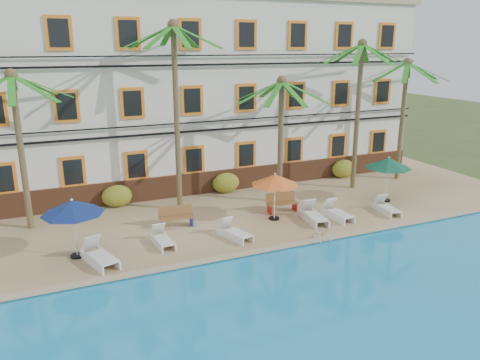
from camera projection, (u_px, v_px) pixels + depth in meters
name	position (u px, v px, depth m)	size (l,w,h in m)	color
ground	(281.00, 243.00, 19.51)	(100.00, 100.00, 0.00)	#384C23
pool_deck	(235.00, 204.00, 23.89)	(30.00, 12.00, 0.25)	tan
swimming_pool	(397.00, 331.00, 13.31)	(26.00, 12.00, 0.20)	#1B91CF
pool_coping	(292.00, 245.00, 18.64)	(30.00, 0.35, 0.06)	tan
hotel_building	(201.00, 92.00, 26.82)	(25.40, 6.44, 10.22)	silver
palm_a	(18.00, 127.00, 19.21)	(4.60, 4.60, 6.80)	brown
palm_b	(176.00, 93.00, 21.22)	(4.60, 4.60, 8.79)	brown
palm_c	(281.00, 120.00, 22.80)	(4.60, 4.60, 6.30)	brown
palm_d	(359.00, 94.00, 24.80)	(4.60, 4.60, 8.02)	brown
palm_e	(404.00, 101.00, 26.76)	(4.60, 4.60, 7.01)	brown
shrub_left	(117.00, 196.00, 22.98)	(1.50, 0.90, 1.10)	#34601B
shrub_mid	(226.00, 183.00, 25.17)	(1.50, 0.90, 1.10)	#34601B
shrub_right	(343.00, 169.00, 28.06)	(1.50, 0.90, 1.10)	#34601B
umbrella_blue	(72.00, 207.00, 17.12)	(2.31, 2.31, 2.32)	black
umbrella_red	(275.00, 180.00, 20.96)	(2.19, 2.19, 2.20)	black
umbrella_green	(388.00, 163.00, 23.44)	(2.33, 2.33, 2.34)	black
lounger_a	(99.00, 255.00, 17.06)	(1.27, 2.11, 0.94)	white
lounger_b	(162.00, 239.00, 18.65)	(0.70, 1.69, 0.78)	white
lounger_c	(234.00, 232.00, 19.32)	(1.11, 1.80, 0.80)	white
lounger_d	(313.00, 215.00, 21.15)	(0.90, 1.98, 0.90)	white
lounger_e	(337.00, 212.00, 21.52)	(0.79, 1.85, 0.85)	white
lounger_f	(386.00, 207.00, 22.25)	(0.83, 1.74, 0.79)	white
bench_left	(176.00, 216.00, 20.49)	(1.54, 0.61, 0.93)	olive
bench_right	(282.00, 202.00, 22.34)	(1.53, 0.57, 0.93)	olive
pool_ladder	(322.00, 241.00, 19.07)	(0.54, 0.74, 0.74)	silver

